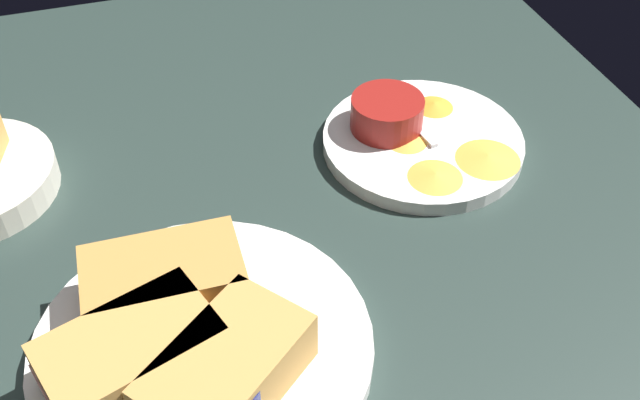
{
  "coord_description": "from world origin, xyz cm",
  "views": [
    {
      "loc": [
        -1.95,
        -46.23,
        50.79
      ],
      "look_at": [
        13.77,
        2.94,
        3.0
      ],
      "focal_mm": 41.66,
      "sensor_mm": 36.0,
      "label": 1
    }
  ],
  "objects_px": {
    "sandwich_half_near": "(165,282)",
    "spoon_by_gravy_ramekin": "(401,110)",
    "sandwich_half_extra": "(227,371)",
    "plate_sandwich_main": "(199,348)",
    "sandwich_half_far": "(131,356)",
    "ramekin_light_gravy": "(387,112)",
    "ramekin_dark_sauce": "(221,388)",
    "plate_chips_companion": "(422,142)",
    "spoon_by_dark_ramekin": "(207,342)"
  },
  "relations": [
    {
      "from": "ramekin_dark_sauce",
      "to": "sandwich_half_extra",
      "type": "bearing_deg",
      "value": 59.08
    },
    {
      "from": "ramekin_dark_sauce",
      "to": "plate_chips_companion",
      "type": "bearing_deg",
      "value": 43.05
    },
    {
      "from": "spoon_by_dark_ramekin",
      "to": "spoon_by_gravy_ramekin",
      "type": "bearing_deg",
      "value": 42.36
    },
    {
      "from": "plate_chips_companion",
      "to": "spoon_by_gravy_ramekin",
      "type": "relative_size",
      "value": 2.17
    },
    {
      "from": "sandwich_half_far",
      "to": "ramekin_light_gravy",
      "type": "xyz_separation_m",
      "value": [
        0.3,
        0.24,
        -0.0
      ]
    },
    {
      "from": "ramekin_dark_sauce",
      "to": "sandwich_half_far",
      "type": "bearing_deg",
      "value": 141.46
    },
    {
      "from": "plate_chips_companion",
      "to": "plate_sandwich_main",
      "type": "bearing_deg",
      "value": -145.53
    },
    {
      "from": "ramekin_light_gravy",
      "to": "spoon_by_gravy_ramekin",
      "type": "xyz_separation_m",
      "value": [
        0.03,
        0.02,
        -0.02
      ]
    },
    {
      "from": "plate_chips_companion",
      "to": "spoon_by_dark_ramekin",
      "type": "bearing_deg",
      "value": -144.21
    },
    {
      "from": "plate_sandwich_main",
      "to": "spoon_by_dark_ramekin",
      "type": "relative_size",
      "value": 2.83
    },
    {
      "from": "sandwich_half_extra",
      "to": "ramekin_dark_sauce",
      "type": "relative_size",
      "value": 2.0
    },
    {
      "from": "plate_sandwich_main",
      "to": "ramekin_light_gravy",
      "type": "bearing_deg",
      "value": 41.46
    },
    {
      "from": "plate_chips_companion",
      "to": "spoon_by_gravy_ramekin",
      "type": "height_order",
      "value": "spoon_by_gravy_ramekin"
    },
    {
      "from": "sandwich_half_far",
      "to": "ramekin_light_gravy",
      "type": "height_order",
      "value": "sandwich_half_far"
    },
    {
      "from": "ramekin_dark_sauce",
      "to": "sandwich_half_near",
      "type": "bearing_deg",
      "value": 101.72
    },
    {
      "from": "plate_chips_companion",
      "to": "sandwich_half_extra",
      "type": "bearing_deg",
      "value": -137.53
    },
    {
      "from": "ramekin_dark_sauce",
      "to": "spoon_by_gravy_ramekin",
      "type": "distance_m",
      "value": 0.4
    },
    {
      "from": "sandwich_half_far",
      "to": "ramekin_dark_sauce",
      "type": "bearing_deg",
      "value": -38.54
    },
    {
      "from": "ramekin_light_gravy",
      "to": "plate_sandwich_main",
      "type": "bearing_deg",
      "value": -138.54
    },
    {
      "from": "spoon_by_dark_ramekin",
      "to": "plate_chips_companion",
      "type": "relative_size",
      "value": 0.46
    },
    {
      "from": "sandwich_half_near",
      "to": "sandwich_half_far",
      "type": "bearing_deg",
      "value": -118.4
    },
    {
      "from": "sandwich_half_near",
      "to": "ramekin_light_gravy",
      "type": "xyz_separation_m",
      "value": [
        0.27,
        0.17,
        -0.0
      ]
    },
    {
      "from": "sandwich_half_near",
      "to": "spoon_by_gravy_ramekin",
      "type": "bearing_deg",
      "value": 33.1
    },
    {
      "from": "sandwich_half_near",
      "to": "plate_chips_companion",
      "type": "distance_m",
      "value": 0.33
    },
    {
      "from": "plate_chips_companion",
      "to": "sandwich_half_near",
      "type": "bearing_deg",
      "value": -154.3
    },
    {
      "from": "sandwich_half_extra",
      "to": "ramekin_dark_sauce",
      "type": "bearing_deg",
      "value": -120.92
    },
    {
      "from": "plate_chips_companion",
      "to": "ramekin_light_gravy",
      "type": "xyz_separation_m",
      "value": [
        -0.03,
        0.03,
        0.03
      ]
    },
    {
      "from": "spoon_by_gravy_ramekin",
      "to": "plate_chips_companion",
      "type": "bearing_deg",
      "value": -81.6
    },
    {
      "from": "plate_sandwich_main",
      "to": "sandwich_half_extra",
      "type": "relative_size",
      "value": 1.87
    },
    {
      "from": "sandwich_half_far",
      "to": "ramekin_dark_sauce",
      "type": "height_order",
      "value": "sandwich_half_far"
    },
    {
      "from": "sandwich_half_extra",
      "to": "spoon_by_gravy_ramekin",
      "type": "bearing_deg",
      "value": 48.16
    },
    {
      "from": "sandwich_half_extra",
      "to": "ramekin_light_gravy",
      "type": "bearing_deg",
      "value": 49.15
    },
    {
      "from": "plate_chips_companion",
      "to": "ramekin_dark_sauce",
      "type": "bearing_deg",
      "value": -136.95
    },
    {
      "from": "plate_chips_companion",
      "to": "ramekin_light_gravy",
      "type": "relative_size",
      "value": 2.75
    },
    {
      "from": "sandwich_half_far",
      "to": "ramekin_dark_sauce",
      "type": "xyz_separation_m",
      "value": [
        0.06,
        -0.05,
        -0.0
      ]
    },
    {
      "from": "sandwich_half_near",
      "to": "plate_chips_companion",
      "type": "relative_size",
      "value": 0.62
    },
    {
      "from": "ramekin_light_gravy",
      "to": "plate_chips_companion",
      "type": "bearing_deg",
      "value": -39.81
    },
    {
      "from": "sandwich_half_far",
      "to": "spoon_by_dark_ramekin",
      "type": "height_order",
      "value": "sandwich_half_far"
    },
    {
      "from": "ramekin_dark_sauce",
      "to": "spoon_by_dark_ramekin",
      "type": "distance_m",
      "value": 0.06
    },
    {
      "from": "plate_sandwich_main",
      "to": "sandwich_half_far",
      "type": "bearing_deg",
      "value": -163.4
    },
    {
      "from": "ramekin_light_gravy",
      "to": "spoon_by_dark_ramekin",
      "type": "bearing_deg",
      "value": -137.13
    },
    {
      "from": "sandwich_half_extra",
      "to": "spoon_by_dark_ramekin",
      "type": "bearing_deg",
      "value": 99.54
    },
    {
      "from": "spoon_by_gravy_ramekin",
      "to": "spoon_by_dark_ramekin",
      "type": "bearing_deg",
      "value": -137.64
    },
    {
      "from": "sandwich_half_near",
      "to": "sandwich_half_extra",
      "type": "distance_m",
      "value": 0.11
    },
    {
      "from": "spoon_by_dark_ramekin",
      "to": "plate_sandwich_main",
      "type": "bearing_deg",
      "value": 149.16
    },
    {
      "from": "plate_sandwich_main",
      "to": "ramekin_dark_sauce",
      "type": "xyz_separation_m",
      "value": [
        0.01,
        -0.06,
        0.03
      ]
    },
    {
      "from": "plate_sandwich_main",
      "to": "sandwich_half_extra",
      "type": "distance_m",
      "value": 0.06
    },
    {
      "from": "plate_sandwich_main",
      "to": "sandwich_half_extra",
      "type": "height_order",
      "value": "sandwich_half_extra"
    },
    {
      "from": "sandwich_half_near",
      "to": "spoon_by_dark_ramekin",
      "type": "xyz_separation_m",
      "value": [
        0.02,
        -0.06,
        -0.02
      ]
    },
    {
      "from": "ramekin_dark_sauce",
      "to": "ramekin_light_gravy",
      "type": "distance_m",
      "value": 0.37
    }
  ]
}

